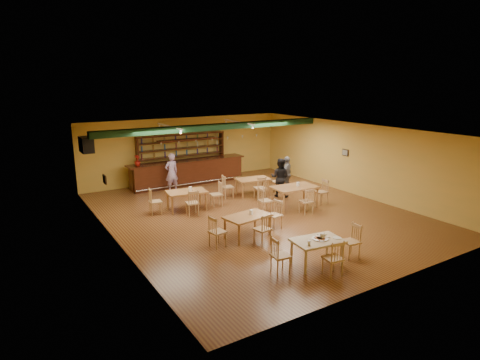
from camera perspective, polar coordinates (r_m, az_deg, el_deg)
floor at (r=14.74m, az=2.08°, el=-4.70°), size 12.00×12.00×0.00m
ceiling_beam at (r=16.47m, az=-3.29°, el=7.51°), size 10.00×0.30×0.25m
track_rail_left at (r=16.25m, az=-9.95°, el=7.48°), size 0.05×2.50×0.05m
track_rail_right at (r=17.68m, az=-0.19°, el=8.20°), size 0.05×2.50×0.05m
ac_unit at (r=16.26m, az=-20.82°, el=4.69°), size 0.34×0.70×0.48m
picture_left at (r=13.26m, az=-18.57°, el=0.09°), size 0.04×0.34×0.28m
picture_right at (r=17.83m, az=14.65°, el=3.77°), size 0.04×0.34×0.28m
bar_counter at (r=18.82m, az=-7.35°, el=1.10°), size 5.59×0.85×1.13m
back_bar_hutch at (r=19.27m, az=-8.18°, el=3.12°), size 4.32×0.40×2.28m
poinsettia at (r=17.85m, az=-14.30°, el=2.70°), size 0.33×0.33×0.47m
dining_table_a at (r=15.15m, az=-7.51°, el=-2.87°), size 1.54×1.05×0.72m
dining_table_b at (r=17.00m, az=1.85°, el=-0.93°), size 1.50×1.03×0.70m
dining_table_c at (r=12.45m, az=1.06°, el=-6.55°), size 1.50×1.02×0.70m
dining_table_d at (r=15.37m, az=7.68°, el=-2.41°), size 1.73×1.12×0.83m
near_table at (r=10.87m, az=10.81°, el=-9.97°), size 1.39×0.99×0.69m
pizza_tray at (r=10.79m, az=11.26°, el=-8.13°), size 0.54×0.54×0.01m
parmesan_shaker at (r=10.36m, az=9.71°, el=-8.73°), size 0.08×0.08×0.11m
napkin_stack at (r=11.06m, az=11.50°, el=-7.55°), size 0.21×0.17×0.03m
pizza_server at (r=10.91m, az=11.64°, el=-7.86°), size 0.29×0.29×0.00m
side_plate at (r=10.95m, az=13.54°, el=-7.95°), size 0.25×0.25×0.01m
patron_bar at (r=17.58m, az=-9.64°, el=1.03°), size 0.66×0.48×1.68m
patron_right_a at (r=16.71m, az=5.66°, el=0.35°), size 0.96×0.99×1.61m
patron_right_b at (r=17.52m, az=6.64°, el=0.85°), size 0.95×0.83×1.54m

